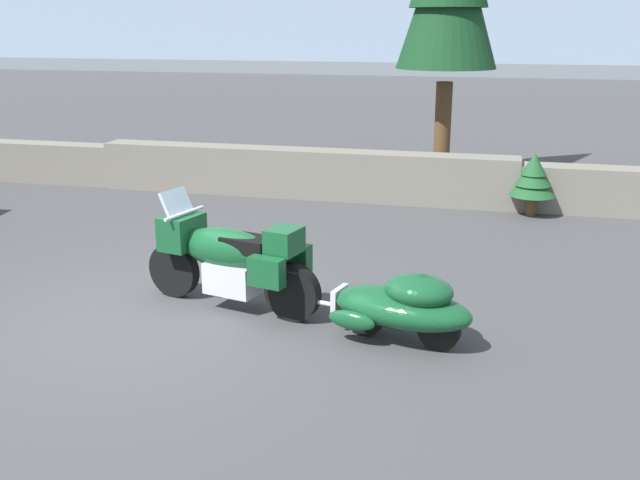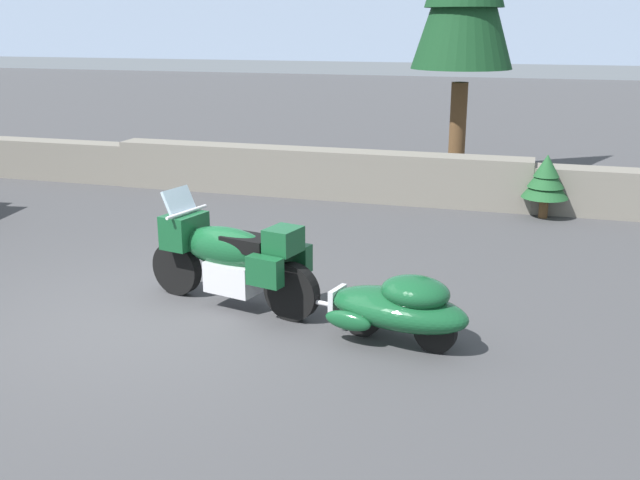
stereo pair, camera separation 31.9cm
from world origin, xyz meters
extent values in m
plane|color=#424244|center=(0.00, 0.00, 0.00)|extent=(80.00, 80.00, 0.00)
cube|color=slate|center=(0.00, 6.35, 0.46)|extent=(8.00, 0.59, 0.91)
cylinder|color=black|center=(-0.07, 0.80, 0.33)|extent=(0.67, 0.29, 0.66)
cylinder|color=black|center=(1.53, 0.42, 0.33)|extent=(0.67, 0.29, 0.66)
cube|color=silver|center=(0.78, 0.60, 0.38)|extent=(0.69, 0.57, 0.36)
ellipsoid|color=#144C28|center=(0.68, 0.62, 0.71)|extent=(1.27, 0.71, 0.48)
cube|color=#144C28|center=(0.07, 0.77, 0.83)|extent=(0.47, 0.59, 0.40)
cube|color=#9EB7C6|center=(0.02, 0.78, 1.16)|extent=(0.29, 0.47, 0.34)
cube|color=black|center=(0.97, 0.55, 0.81)|extent=(0.63, 0.48, 0.16)
cube|color=#144C28|center=(1.43, 0.44, 0.91)|extent=(0.40, 0.46, 0.28)
cube|color=#144C28|center=(1.32, 0.16, 0.63)|extent=(0.43, 0.25, 0.32)
cube|color=#144C28|center=(1.46, 0.74, 0.63)|extent=(0.43, 0.25, 0.32)
cylinder|color=silver|center=(0.12, 0.75, 1.06)|extent=(0.20, 0.69, 0.04)
cylinder|color=silver|center=(-0.02, 0.79, 0.58)|extent=(0.26, 0.13, 0.54)
cylinder|color=black|center=(2.38, 0.21, 0.22)|extent=(0.45, 0.20, 0.44)
cylinder|color=black|center=(3.19, 0.02, 0.22)|extent=(0.45, 0.20, 0.44)
ellipsoid|color=#144C28|center=(2.79, 0.12, 0.38)|extent=(1.62, 1.01, 0.40)
ellipsoid|color=#144C28|center=(2.96, 0.07, 0.60)|extent=(0.83, 0.71, 0.32)
cube|color=silver|center=(2.10, 0.28, 0.36)|extent=(0.13, 0.33, 0.24)
ellipsoid|color=#144C28|center=(2.31, -0.10, 0.28)|extent=(0.54, 0.26, 0.20)
ellipsoid|color=#144C28|center=(2.46, 0.52, 0.28)|extent=(0.54, 0.26, 0.20)
cylinder|color=silver|center=(1.72, 0.37, 0.27)|extent=(0.69, 0.21, 0.05)
cylinder|color=brown|center=(2.41, 8.52, 1.02)|extent=(0.34, 0.34, 2.05)
cylinder|color=brown|center=(4.20, 5.91, 0.16)|extent=(0.15, 0.15, 0.31)
cone|color=#1E5128|center=(4.20, 5.91, 0.60)|extent=(0.78, 0.78, 0.50)
cone|color=#1E5128|center=(4.20, 5.91, 0.75)|extent=(0.61, 0.61, 0.43)
cone|color=#1E5128|center=(4.20, 5.91, 0.90)|extent=(0.43, 0.43, 0.37)
camera|label=1|loc=(3.72, -6.96, 3.20)|focal=41.48mm
camera|label=2|loc=(4.03, -6.88, 3.20)|focal=41.48mm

